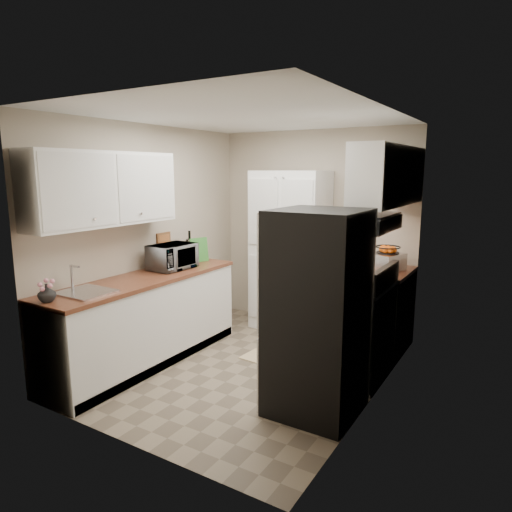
{
  "coord_description": "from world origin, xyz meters",
  "views": [
    {
      "loc": [
        2.37,
        -3.73,
        2.0
      ],
      "look_at": [
        0.01,
        0.15,
        1.15
      ],
      "focal_mm": 32.0,
      "sensor_mm": 36.0,
      "label": 1
    }
  ],
  "objects": [
    {
      "name": "toaster_oven",
      "position": [
        1.07,
        1.14,
        1.02
      ],
      "size": [
        0.37,
        0.41,
        0.2
      ],
      "primitive_type": "cube",
      "rotation": [
        0.0,
        0.0,
        -0.34
      ],
      "color": "silver",
      "rests_on": "countertop_right"
    },
    {
      "name": "flower_vase",
      "position": [
        -1.03,
        -1.5,
        1.0
      ],
      "size": [
        0.18,
        0.18,
        0.15
      ],
      "primitive_type": "imported",
      "rotation": [
        0.0,
        0.0,
        -0.31
      ],
      "color": "silver",
      "rests_on": "countertop_left"
    },
    {
      "name": "pantry_cabinet",
      "position": [
        -0.2,
        1.32,
        1.0
      ],
      "size": [
        0.9,
        0.55,
        2.0
      ],
      "primitive_type": "cube",
      "color": "white",
      "rests_on": "ground"
    },
    {
      "name": "countertop_left",
      "position": [
        -0.99,
        -0.43,
        0.9
      ],
      "size": [
        0.63,
        2.33,
        0.04
      ],
      "primitive_type": "cube",
      "color": "brown",
      "rests_on": "base_cabinet_left"
    },
    {
      "name": "electric_range",
      "position": [
        0.97,
        0.39,
        0.48
      ],
      "size": [
        0.71,
        0.78,
        1.13
      ],
      "color": "#B7B7BC",
      "rests_on": "ground"
    },
    {
      "name": "wine_bottle",
      "position": [
        -1.12,
        0.47,
        1.09
      ],
      "size": [
        0.09,
        0.09,
        0.34
      ],
      "primitive_type": "cylinder",
      "color": "black",
      "rests_on": "countertop_left"
    },
    {
      "name": "refrigerator",
      "position": [
        0.94,
        -0.41,
        0.85
      ],
      "size": [
        0.7,
        0.72,
        1.7
      ],
      "primitive_type": "cube",
      "color": "#B7B7BC",
      "rests_on": "ground"
    },
    {
      "name": "microwave",
      "position": [
        -1.0,
        0.03,
        1.06
      ],
      "size": [
        0.36,
        0.51,
        0.28
      ],
      "primitive_type": "imported",
      "rotation": [
        0.0,
        0.0,
        1.54
      ],
      "color": "#BCBBC0",
      "rests_on": "countertop_left"
    },
    {
      "name": "room_shell",
      "position": [
        -0.02,
        -0.01,
        1.63
      ],
      "size": [
        2.64,
        3.24,
        2.52
      ],
      "color": "#B3A791",
      "rests_on": "ground"
    },
    {
      "name": "fruit_basket",
      "position": [
        1.06,
        1.17,
        1.17
      ],
      "size": [
        0.32,
        0.32,
        0.11
      ],
      "primitive_type": null,
      "rotation": [
        0.0,
        0.0,
        -0.26
      ],
      "color": "orange",
      "rests_on": "toaster_oven"
    },
    {
      "name": "cutting_board",
      "position": [
        -1.01,
        0.51,
        1.07
      ],
      "size": [
        0.1,
        0.22,
        0.29
      ],
      "primitive_type": "cube",
      "rotation": [
        0.0,
        0.0,
        -0.35
      ],
      "color": "#35812F",
      "rests_on": "countertop_left"
    },
    {
      "name": "countertop_right",
      "position": [
        0.99,
        1.19,
        0.9
      ],
      "size": [
        0.63,
        0.83,
        0.04
      ],
      "primitive_type": "cube",
      "color": "brown",
      "rests_on": "base_cabinet_right"
    },
    {
      "name": "kitchen_mat",
      "position": [
        0.07,
        0.5,
        0.01
      ],
      "size": [
        0.55,
        0.81,
        0.01
      ],
      "primitive_type": "cube",
      "rotation": [
        0.0,
        0.0,
        -0.08
      ],
      "color": "beige",
      "rests_on": "ground"
    },
    {
      "name": "base_cabinet_right",
      "position": [
        0.99,
        1.19,
        0.44
      ],
      "size": [
        0.6,
        0.8,
        0.88
      ],
      "primitive_type": "cube",
      "color": "white",
      "rests_on": "ground"
    },
    {
      "name": "ground",
      "position": [
        0.0,
        0.0,
        0.0
      ],
      "size": [
        3.2,
        3.2,
        0.0
      ],
      "primitive_type": "plane",
      "color": "#7A6B56",
      "rests_on": "ground"
    },
    {
      "name": "base_cabinet_left",
      "position": [
        -0.99,
        -0.43,
        0.44
      ],
      "size": [
        0.6,
        2.3,
        0.88
      ],
      "primitive_type": "cube",
      "color": "white",
      "rests_on": "ground"
    }
  ]
}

